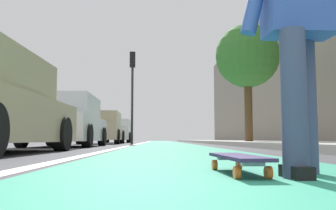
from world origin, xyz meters
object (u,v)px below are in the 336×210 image
at_px(parked_car_far, 102,129).
at_px(parked_car_end, 117,132).
at_px(parked_car_mid, 67,123).
at_px(traffic_light, 132,81).
at_px(skateboard, 238,159).
at_px(street_tree_mid, 247,57).
at_px(skater_person, 298,17).

height_order(parked_car_far, parked_car_end, parked_car_far).
bearing_deg(parked_car_far, parked_car_mid, 179.87).
height_order(parked_car_mid, traffic_light, traffic_light).
distance_m(skateboard, parked_car_mid, 9.25).
relative_size(parked_car_mid, traffic_light, 0.94).
height_order(skateboard, street_tree_mid, street_tree_mid).
distance_m(skater_person, street_tree_mid, 12.66).
height_order(parked_car_end, street_tree_mid, street_tree_mid).
height_order(parked_car_mid, street_tree_mid, street_tree_mid).
xyz_separation_m(skateboard, skater_person, (-0.15, -0.35, 0.84)).
bearing_deg(parked_car_far, skater_person, -167.35).
xyz_separation_m(skateboard, parked_car_mid, (8.67, 3.17, 0.61)).
distance_m(parked_car_mid, parked_car_far, 6.77).
distance_m(skateboard, parked_car_far, 15.77).
relative_size(skateboard, parked_car_far, 0.20).
height_order(parked_car_mid, parked_car_far, parked_car_far).
relative_size(parked_car_mid, parked_car_end, 1.00).
relative_size(skateboard, parked_car_mid, 0.19).
bearing_deg(parked_car_mid, skater_person, -158.27).
distance_m(parked_car_end, street_tree_mid, 12.18).
bearing_deg(street_tree_mid, parked_car_far, 60.66).
xyz_separation_m(skater_person, traffic_light, (16.93, 2.19, 2.31)).
xyz_separation_m(skateboard, parked_car_end, (22.11, 3.18, 0.63)).
height_order(skateboard, traffic_light, traffic_light).
xyz_separation_m(parked_car_mid, parked_car_end, (13.44, 0.01, 0.02)).
distance_m(parked_car_far, parked_car_end, 6.68).
bearing_deg(skater_person, parked_car_mid, 21.73).
distance_m(skateboard, traffic_light, 17.18).
bearing_deg(parked_car_far, street_tree_mid, -119.34).
bearing_deg(traffic_light, parked_car_end, 14.02).
height_order(skater_person, parked_car_far, skater_person).
xyz_separation_m(parked_car_mid, street_tree_mid, (3.31, -6.17, 2.75)).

